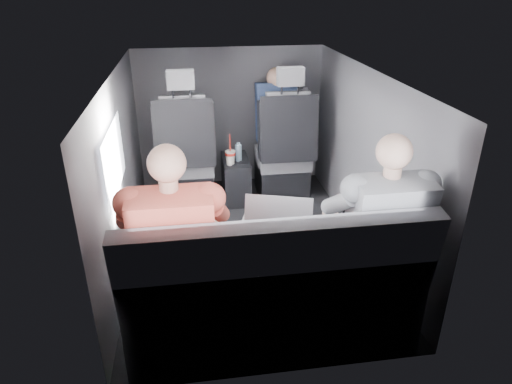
{
  "coord_description": "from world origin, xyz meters",
  "views": [
    {
      "loc": [
        -0.4,
        -3.07,
        1.94
      ],
      "look_at": [
        0.06,
        -0.05,
        0.49
      ],
      "focal_mm": 32.0,
      "sensor_mm": 36.0,
      "label": 1
    }
  ],
  "objects": [
    {
      "name": "panel_front",
      "position": [
        0.0,
        1.3,
        0.68
      ],
      "size": [
        1.8,
        0.02,
        1.35
      ],
      "primitive_type": "cube",
      "color": "#56565B",
      "rests_on": "floor"
    },
    {
      "name": "passenger_front_right",
      "position": [
        0.42,
        1.1,
        0.75
      ],
      "size": [
        0.38,
        0.38,
        0.76
      ],
      "color": "navy",
      "rests_on": "front_seat_right"
    },
    {
      "name": "laptop_white",
      "position": [
        -0.55,
        -0.75,
        0.63
      ],
      "size": [
        0.38,
        0.38,
        0.24
      ],
      "color": "silver",
      "rests_on": "passenger_rear_left"
    },
    {
      "name": "panel_back",
      "position": [
        0.0,
        -1.3,
        0.68
      ],
      "size": [
        1.8,
        0.02,
        1.35
      ],
      "primitive_type": "cube",
      "color": "#56565B",
      "rests_on": "floor"
    },
    {
      "name": "passenger_rear_left",
      "position": [
        -0.51,
        -0.97,
        0.64
      ],
      "size": [
        0.52,
        0.63,
        1.25
      ],
      "color": "#302F34",
      "rests_on": "rear_bench"
    },
    {
      "name": "laptop_silver",
      "position": [
        0.05,
        -0.78,
        0.64
      ],
      "size": [
        0.44,
        0.44,
        0.27
      ],
      "color": "#B2B2B7",
      "rests_on": "rear_bench"
    },
    {
      "name": "front_seat_left",
      "position": [
        -0.45,
        0.84,
        0.4
      ],
      "size": [
        0.52,
        0.58,
        1.26
      ],
      "color": "black",
      "rests_on": "floor"
    },
    {
      "name": "passenger_rear_right",
      "position": [
        0.6,
        -0.97,
        0.64
      ],
      "size": [
        0.52,
        0.63,
        1.25
      ],
      "color": "navy",
      "rests_on": "rear_bench"
    },
    {
      "name": "ceiling",
      "position": [
        0.0,
        0.0,
        1.35
      ],
      "size": [
        2.6,
        2.6,
        0.0
      ],
      "primitive_type": "plane",
      "rotation": [
        3.14,
        0.0,
        0.0
      ],
      "color": "#B2B2AD",
      "rests_on": "panel_back"
    },
    {
      "name": "front_seat_right",
      "position": [
        0.45,
        0.84,
        0.4
      ],
      "size": [
        0.52,
        0.58,
        1.26
      ],
      "color": "black",
      "rests_on": "floor"
    },
    {
      "name": "rear_bench",
      "position": [
        0.0,
        -1.06,
        0.31
      ],
      "size": [
        1.6,
        0.57,
        0.92
      ],
      "color": "slate",
      "rests_on": "floor"
    },
    {
      "name": "soda_cup",
      "position": [
        -0.06,
        0.75,
        0.47
      ],
      "size": [
        0.09,
        0.09,
        0.28
      ],
      "color": "white",
      "rests_on": "center_console"
    },
    {
      "name": "center_console",
      "position": [
        0.0,
        0.88,
        0.2
      ],
      "size": [
        0.24,
        0.48,
        0.41
      ],
      "color": "black",
      "rests_on": "floor"
    },
    {
      "name": "panel_left",
      "position": [
        -0.9,
        0.0,
        0.68
      ],
      "size": [
        0.02,
        2.6,
        1.35
      ],
      "primitive_type": "cube",
      "color": "#56565B",
      "rests_on": "floor"
    },
    {
      "name": "water_bottle",
      "position": [
        0.03,
        0.84,
        0.48
      ],
      "size": [
        0.06,
        0.06,
        0.17
      ],
      "color": "#9BB9D3",
      "rests_on": "center_console"
    },
    {
      "name": "floor",
      "position": [
        0.0,
        0.0,
        0.0
      ],
      "size": [
        2.6,
        2.6,
        0.0
      ],
      "primitive_type": "plane",
      "color": "black",
      "rests_on": "ground"
    },
    {
      "name": "side_window",
      "position": [
        -0.88,
        -0.3,
        0.9
      ],
      "size": [
        0.02,
        0.75,
        0.42
      ],
      "primitive_type": "cube",
      "color": "white",
      "rests_on": "panel_left"
    },
    {
      "name": "panel_right",
      "position": [
        0.9,
        0.0,
        0.68
      ],
      "size": [
        0.02,
        2.6,
        1.35
      ],
      "primitive_type": "cube",
      "color": "#56565B",
      "rests_on": "floor"
    },
    {
      "name": "seatbelt",
      "position": [
        0.45,
        0.67,
        0.8
      ],
      "size": [
        0.35,
        0.11,
        0.59
      ],
      "primitive_type": "cube",
      "rotation": [
        -0.14,
        0.49,
        0.0
      ],
      "color": "black",
      "rests_on": "front_seat_right"
    },
    {
      "name": "laptop_black",
      "position": [
        0.6,
        -0.8,
        0.63
      ],
      "size": [
        0.4,
        0.44,
        0.24
      ],
      "color": "black",
      "rests_on": "passenger_rear_right"
    }
  ]
}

